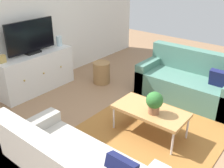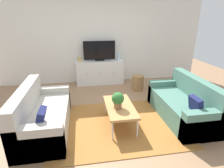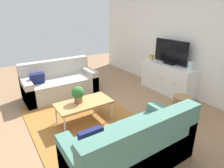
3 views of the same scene
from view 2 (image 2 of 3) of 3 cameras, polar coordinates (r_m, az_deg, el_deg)
name	(u,v)px [view 2 (image 2 of 3)]	position (r m, az deg, el deg)	size (l,w,h in m)	color
ground_plane	(116,120)	(3.81, 1.31, -11.39)	(10.00, 10.00, 0.00)	#997251
wall_back	(101,39)	(5.79, -3.42, 13.96)	(6.40, 0.12, 2.70)	silver
area_rug	(118,124)	(3.68, 1.75, -12.53)	(2.50, 1.90, 0.01)	#9E662D
couch_left_side	(41,117)	(3.61, -21.58, -9.61)	(0.80, 1.71, 0.85)	#B2ADA3
couch_right_side	(185,105)	(4.07, 21.97, -6.16)	(0.80, 1.71, 0.85)	#4C7A6B
coffee_table	(120,107)	(3.51, 2.45, -7.32)	(0.52, 1.02, 0.40)	#B7844C
potted_plant	(118,100)	(3.34, 1.86, -4.95)	(0.23, 0.23, 0.31)	#936042
tv_console	(100,72)	(5.71, -3.82, 3.77)	(1.46, 0.47, 0.73)	white
flat_screen_tv	(99,51)	(5.57, -4.01, 10.38)	(0.96, 0.16, 0.60)	black
glass_vase	(119,57)	(5.68, 2.24, 8.55)	(0.11, 0.11, 0.19)	silver
mantel_clock	(80,59)	(5.57, -10.21, 7.67)	(0.11, 0.07, 0.13)	tan
wicker_basket	(138,83)	(5.27, 8.11, 0.40)	(0.34, 0.34, 0.43)	#9E7547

